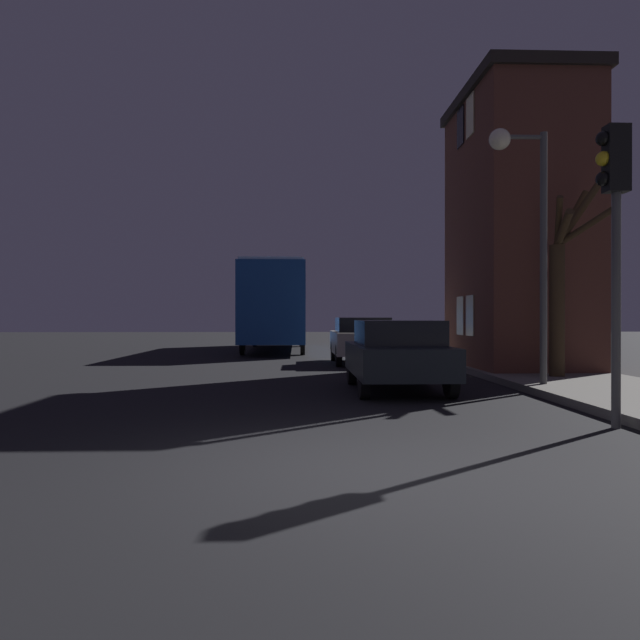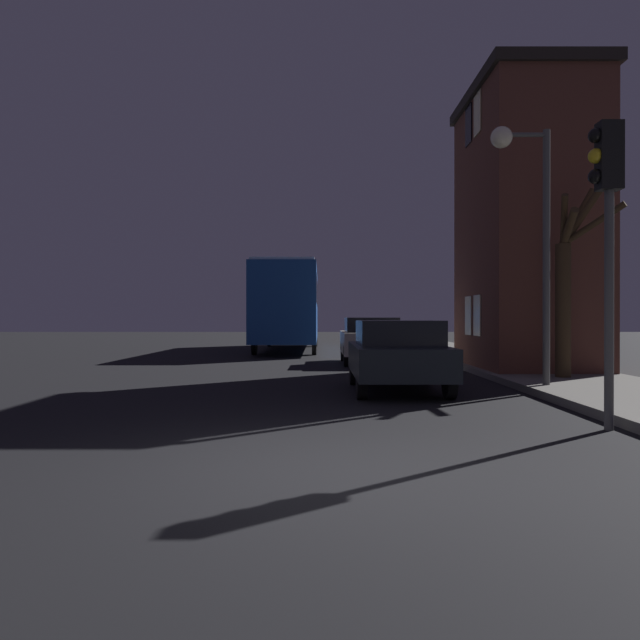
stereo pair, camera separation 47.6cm
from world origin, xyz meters
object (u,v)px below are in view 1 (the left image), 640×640
at_px(streetlamp, 524,203).
at_px(traffic_light, 614,210).
at_px(bare_tree, 562,282).
at_px(car_near_lane, 397,353).
at_px(bus, 276,302).
at_px(car_mid_lane, 362,339).

height_order(streetlamp, traffic_light, streetlamp).
distance_m(bare_tree, car_near_lane, 4.50).
xyz_separation_m(streetlamp, bus, (-5.56, 16.24, -1.58)).
distance_m(traffic_light, bus, 21.12).
xyz_separation_m(streetlamp, car_near_lane, (-2.56, 0.14, -3.05)).
relative_size(streetlamp, car_near_lane, 1.31).
distance_m(streetlamp, car_near_lane, 3.99).
bearing_deg(bus, car_near_lane, -79.46).
xyz_separation_m(streetlamp, traffic_light, (-0.33, -4.21, -0.89)).
height_order(bare_tree, car_mid_lane, bare_tree).
distance_m(traffic_light, bare_tree, 6.03).
distance_m(streetlamp, bare_tree, 2.58).
bearing_deg(car_near_lane, bare_tree, 18.98).
distance_m(traffic_light, car_near_lane, 5.35).
relative_size(bus, car_mid_lane, 2.91).
distance_m(bus, car_mid_lane, 9.17).
height_order(bare_tree, bus, bare_tree).
relative_size(traffic_light, car_mid_lane, 1.04).
bearing_deg(bus, bare_tree, -64.58).
xyz_separation_m(bare_tree, car_near_lane, (-4.00, -1.38, -1.54)).
bearing_deg(car_near_lane, car_mid_lane, 89.41).
height_order(streetlamp, car_near_lane, streetlamp).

